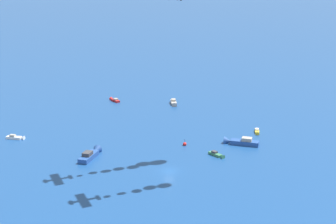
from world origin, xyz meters
TOP-DOWN VIEW (x-y plane):
  - ground_plane at (0.00, 0.00)m, footprint 2000.00×2000.00m
  - motorboat_far_stbd at (24.07, -34.46)m, footprint 5.21×3.03m
  - motorboat_offshore at (64.14, -16.64)m, footprint 8.05×3.18m
  - motorboat_trailing at (15.15, -25.15)m, footprint 7.50×10.24m
  - motorboat_ahead at (74.42, 5.40)m, footprint 6.07×3.76m
  - motorboat_outer_ring_a at (7.40, -15.44)m, footprint 5.42×3.64m
  - motorboat_outer_ring_b at (35.17, 40.31)m, footprint 3.78×5.91m
  - motorboat_outer_ring_c at (14.48, 18.98)m, footprint 10.22×7.24m
  - marker_buoy at (17.99, -8.87)m, footprint 1.10×1.10m

SIDE VIEW (x-z plane):
  - ground_plane at x=0.00m, z-range 0.00..0.00m
  - marker_buoy at x=17.99m, z-range -0.66..1.44m
  - motorboat_far_stbd at x=24.07m, z-range -0.34..1.13m
  - motorboat_outer_ring_a at x=7.40m, z-range -0.36..1.20m
  - motorboat_outer_ring_b at x=35.17m, z-range -0.39..1.30m
  - motorboat_ahead at x=74.42m, z-range -0.40..1.33m
  - motorboat_offshore at x=64.14m, z-range -0.52..1.75m
  - motorboat_outer_ring_c at x=14.48m, z-range -0.68..2.28m
  - motorboat_trailing at x=15.15m, z-range -0.69..2.30m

